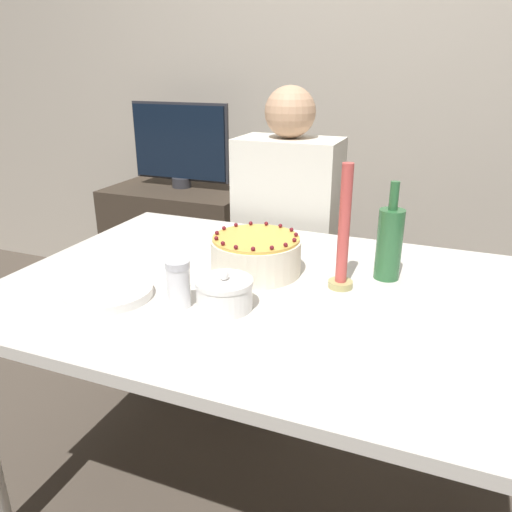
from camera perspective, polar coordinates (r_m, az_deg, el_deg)
The scene contains 12 objects.
ground_plane at distance 1.77m, azimuth 1.48°, elevation -25.45°, with size 12.00×12.00×0.00m, color #4C4238.
wall_behind at distance 2.58m, azimuth 13.49°, elevation 20.85°, with size 8.00×0.05×2.60m.
dining_table at distance 1.39m, azimuth 1.72°, elevation -7.40°, with size 1.44×0.99×0.73m.
cake at distance 1.42m, azimuth 0.00°, elevation 0.15°, with size 0.26×0.26×0.12m.
sugar_bowl at distance 1.21m, azimuth -3.64°, elevation -4.31°, with size 0.14×0.14×0.10m.
sugar_shaker at distance 1.23m, azimuth -8.84°, elevation -3.12°, with size 0.06×0.06×0.12m.
plate_stack at distance 1.34m, azimuth -16.51°, elevation -4.01°, with size 0.22×0.22×0.02m.
candle at distance 1.31m, azimuth 9.95°, elevation 2.06°, with size 0.07×0.07×0.33m.
bottle at distance 1.41m, azimuth 15.00°, elevation 1.51°, with size 0.07×0.07×0.27m.
person_man_blue_shirt at distance 2.08m, azimuth 3.52°, elevation -0.34°, with size 0.40×0.34×1.22m.
side_cabinet at distance 2.77m, azimuth -8.08°, elevation 0.89°, with size 0.73×0.52×0.68m.
tv_monitor at distance 2.63m, azimuth -8.68°, elevation 12.53°, with size 0.54×0.10×0.43m.
Camera 1 is at (0.42, -1.15, 1.28)m, focal length 35.00 mm.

